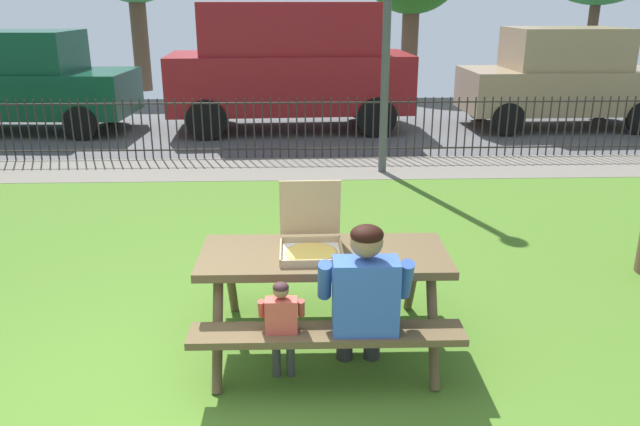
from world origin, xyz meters
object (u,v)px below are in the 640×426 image
child_at_table (282,322)px  parked_car_right (562,77)px  picnic_table_foreground (324,274)px  parked_car_left (16,80)px  parked_car_center (290,63)px  adult_at_table (364,297)px  pizza_box_open (311,239)px

child_at_table → parked_car_right: size_ratio=0.21×
picnic_table_foreground → parked_car_right: parked_car_right is taller
parked_car_left → parked_car_center: bearing=-0.0°
picnic_table_foreground → adult_at_table: size_ratio=1.53×
pizza_box_open → parked_car_right: size_ratio=0.13×
pizza_box_open → parked_car_left: parked_car_left is taller
child_at_table → parked_car_left: bearing=120.9°
pizza_box_open → adult_at_table: (0.34, -0.52, -0.21)m
parked_car_right → picnic_table_foreground: bearing=-121.4°
adult_at_table → child_at_table: bearing=-177.2°
pizza_box_open → picnic_table_foreground: bearing=-12.4°
picnic_table_foreground → parked_car_center: parked_car_center is taller
parked_car_center → picnic_table_foreground: bearing=-87.9°
picnic_table_foreground → parked_car_left: bearing=123.9°
picnic_table_foreground → child_at_table: size_ratio=2.24×
picnic_table_foreground → parked_car_center: 8.52m
parked_car_center → parked_car_right: (5.48, -0.00, -0.29)m
picnic_table_foreground → parked_car_center: bearing=92.1°
parked_car_center → parked_car_right: parked_car_center is taller
adult_at_table → parked_car_center: (-0.55, 8.99, 0.65)m
picnic_table_foreground → pizza_box_open: bearing=167.6°
child_at_table → parked_car_right: (5.47, 9.01, 0.51)m
child_at_table → parked_car_left: parked_car_left is taller
child_at_table → parked_car_left: size_ratio=0.18×
adult_at_table → parked_car_right: (4.93, 8.99, 0.35)m
adult_at_table → parked_car_left: 10.77m
adult_at_table → parked_car_right: 10.25m
adult_at_table → parked_car_center: bearing=93.5°
parked_car_left → pizza_box_open: bearing=-56.5°
parked_car_left → parked_car_right: (10.86, -0.00, 0.01)m
picnic_table_foreground → parked_car_right: 9.94m
pizza_box_open → parked_car_center: 8.48m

